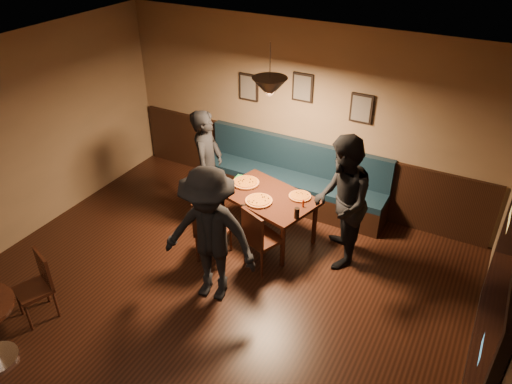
# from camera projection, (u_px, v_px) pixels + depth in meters

# --- Properties ---
(floor) EXTENTS (7.00, 7.00, 0.00)m
(floor) POSITION_uv_depth(u_px,v_px,m) (169.00, 340.00, 5.46)
(floor) COLOR black
(floor) RESTS_ON ground
(ceiling) EXTENTS (7.00, 7.00, 0.00)m
(ceiling) POSITION_uv_depth(u_px,v_px,m) (137.00, 105.00, 3.98)
(ceiling) COLOR silver
(ceiling) RESTS_ON ground
(wall_back) EXTENTS (6.00, 0.00, 6.00)m
(wall_back) POSITION_uv_depth(u_px,v_px,m) (302.00, 116.00, 7.33)
(wall_back) COLOR #8C704F
(wall_back) RESTS_ON ground
(wall_right) EXTENTS (0.00, 7.00, 7.00)m
(wall_right) POSITION_uv_depth(u_px,v_px,m) (487.00, 362.00, 3.51)
(wall_right) COLOR #8C704F
(wall_right) RESTS_ON ground
(wainscot) EXTENTS (5.88, 0.06, 1.00)m
(wainscot) POSITION_uv_depth(u_px,v_px,m) (298.00, 169.00, 7.79)
(wainscot) COLOR black
(wainscot) RESTS_ON ground
(booth_bench) EXTENTS (3.00, 0.60, 1.00)m
(booth_bench) POSITION_uv_depth(u_px,v_px,m) (291.00, 176.00, 7.59)
(booth_bench) COLOR #0F232D
(booth_bench) RESTS_ON ground
(window_frame) EXTENTS (0.06, 2.56, 1.86)m
(window_frame) POSITION_uv_depth(u_px,v_px,m) (493.00, 306.00, 3.84)
(window_frame) COLOR black
(window_frame) RESTS_ON wall_right
(window_glass) EXTENTS (0.00, 2.40, 2.40)m
(window_glass) POSITION_uv_depth(u_px,v_px,m) (489.00, 305.00, 3.86)
(window_glass) COLOR black
(window_glass) RESTS_ON wall_right
(picture_left) EXTENTS (0.32, 0.04, 0.42)m
(picture_left) POSITION_uv_depth(u_px,v_px,m) (249.00, 87.00, 7.52)
(picture_left) COLOR black
(picture_left) RESTS_ON wall_back
(picture_center) EXTENTS (0.32, 0.04, 0.42)m
(picture_center) POSITION_uv_depth(u_px,v_px,m) (303.00, 87.00, 7.07)
(picture_center) COLOR black
(picture_center) RESTS_ON wall_back
(picture_right) EXTENTS (0.32, 0.04, 0.42)m
(picture_right) POSITION_uv_depth(u_px,v_px,m) (361.00, 108.00, 6.79)
(picture_right) COLOR black
(picture_right) RESTS_ON wall_back
(pendant_lamp) EXTENTS (0.44, 0.44, 0.25)m
(pendant_lamp) POSITION_uv_depth(u_px,v_px,m) (270.00, 88.00, 5.91)
(pendant_lamp) COLOR black
(pendant_lamp) RESTS_ON ceiling
(dining_table) EXTENTS (1.48, 1.15, 0.70)m
(dining_table) POSITION_uv_depth(u_px,v_px,m) (268.00, 216.00, 6.91)
(dining_table) COLOR black
(dining_table) RESTS_ON floor
(chair_near_left) EXTENTS (0.49, 0.49, 0.93)m
(chair_near_left) POSITION_uv_depth(u_px,v_px,m) (213.00, 228.00, 6.47)
(chair_near_left) COLOR black
(chair_near_left) RESTS_ON floor
(chair_near_right) EXTENTS (0.53, 0.53, 0.91)m
(chair_near_right) POSITION_uv_depth(u_px,v_px,m) (263.00, 237.00, 6.32)
(chair_near_right) COLOR black
(chair_near_right) RESTS_ON floor
(diner_left) EXTENTS (0.57, 0.72, 1.75)m
(diner_left) POSITION_uv_depth(u_px,v_px,m) (208.00, 167.00, 7.06)
(diner_left) COLOR black
(diner_left) RESTS_ON floor
(diner_right) EXTENTS (0.96, 1.07, 1.82)m
(diner_right) POSITION_uv_depth(u_px,v_px,m) (341.00, 203.00, 6.20)
(diner_right) COLOR black
(diner_right) RESTS_ON floor
(diner_front) EXTENTS (1.23, 0.82, 1.77)m
(diner_front) POSITION_uv_depth(u_px,v_px,m) (210.00, 236.00, 5.63)
(diner_front) COLOR black
(diner_front) RESTS_ON floor
(pizza_a) EXTENTS (0.49, 0.49, 0.04)m
(pizza_a) POSITION_uv_depth(u_px,v_px,m) (246.00, 183.00, 6.98)
(pizza_a) COLOR orange
(pizza_a) RESTS_ON dining_table
(pizza_b) EXTENTS (0.49, 0.49, 0.04)m
(pizza_b) POSITION_uv_depth(u_px,v_px,m) (259.00, 201.00, 6.58)
(pizza_b) COLOR orange
(pizza_b) RESTS_ON dining_table
(pizza_c) EXTENTS (0.39, 0.39, 0.04)m
(pizza_c) POSITION_uv_depth(u_px,v_px,m) (300.00, 196.00, 6.68)
(pizza_c) COLOR orange
(pizza_c) RESTS_ON dining_table
(soda_glass) EXTENTS (0.08, 0.08, 0.15)m
(soda_glass) POSITION_uv_depth(u_px,v_px,m) (297.00, 213.00, 6.24)
(soda_glass) COLOR black
(soda_glass) RESTS_ON dining_table
(tabasco_bottle) EXTENTS (0.03, 0.03, 0.12)m
(tabasco_bottle) POSITION_uv_depth(u_px,v_px,m) (303.00, 203.00, 6.46)
(tabasco_bottle) COLOR #A02605
(tabasco_bottle) RESTS_ON dining_table
(napkin_a) EXTENTS (0.17, 0.17, 0.01)m
(napkin_a) POSITION_uv_depth(u_px,v_px,m) (241.00, 178.00, 7.14)
(napkin_a) COLOR #1B672A
(napkin_a) RESTS_ON dining_table
(napkin_b) EXTENTS (0.22, 0.22, 0.01)m
(napkin_b) POSITION_uv_depth(u_px,v_px,m) (222.00, 194.00, 6.75)
(napkin_b) COLOR #1C6C33
(napkin_b) RESTS_ON dining_table
(cutlery_set) EXTENTS (0.21, 0.08, 0.00)m
(cutlery_set) POSITION_uv_depth(u_px,v_px,m) (253.00, 207.00, 6.48)
(cutlery_set) COLOR silver
(cutlery_set) RESTS_ON dining_table
(cafe_chair_far) EXTENTS (0.48, 0.48, 0.84)m
(cafe_chair_far) POSITION_uv_depth(u_px,v_px,m) (33.00, 289.00, 5.56)
(cafe_chair_far) COLOR black
(cafe_chair_far) RESTS_ON floor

